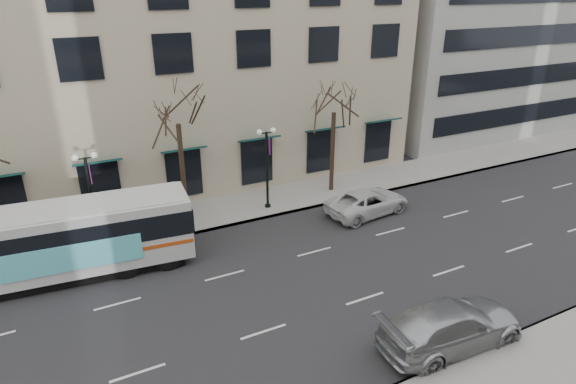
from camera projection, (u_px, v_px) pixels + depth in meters
ground at (242, 301)px, 21.41m from camera, size 160.00×160.00×0.00m
sidewalk_far at (263, 203)px, 30.82m from camera, size 80.00×4.00×0.15m
tree_far_mid at (177, 107)px, 25.87m from camera, size 3.60×3.60×8.55m
tree_far_right at (334, 98)px, 30.20m from camera, size 3.60×3.60×8.06m
lamp_post_left at (92, 195)px, 24.89m from camera, size 1.22×0.45×5.21m
lamp_post_right at (267, 165)px, 29.03m from camera, size 1.22×0.45×5.21m
city_bus at (49, 242)px, 22.37m from camera, size 13.42×4.09×3.58m
silver_car at (452, 325)px, 18.56m from camera, size 6.15×2.73×1.75m
white_pickup at (368, 202)px, 29.35m from camera, size 5.67×3.12×1.50m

